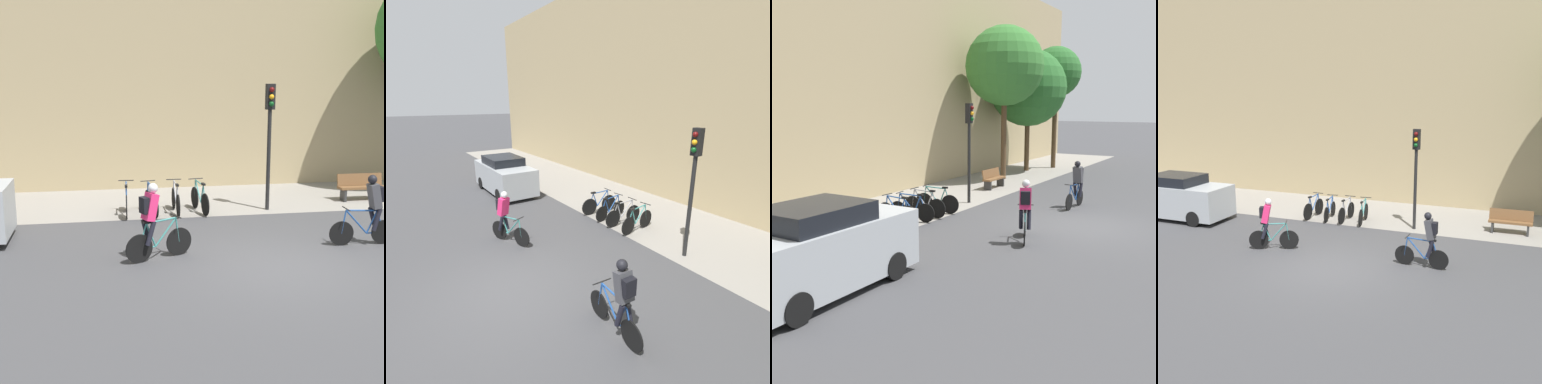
# 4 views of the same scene
# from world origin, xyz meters

# --- Properties ---
(ground) EXTENTS (200.00, 200.00, 0.00)m
(ground) POSITION_xyz_m (0.00, 0.00, 0.00)
(ground) COLOR #3D3D3F
(kerb_strip) EXTENTS (44.00, 4.50, 0.01)m
(kerb_strip) POSITION_xyz_m (0.00, 6.75, 0.00)
(kerb_strip) COLOR gray
(kerb_strip) RESTS_ON ground
(building_facade) EXTENTS (44.00, 0.60, 10.82)m
(building_facade) POSITION_xyz_m (0.00, 9.30, 5.41)
(building_facade) COLOR tan
(building_facade) RESTS_ON ground
(cyclist_pink) EXTENTS (1.56, 0.73, 1.77)m
(cyclist_pink) POSITION_xyz_m (-2.62, 0.91, 0.95)
(cyclist_pink) COLOR black
(cyclist_pink) RESTS_ON ground
(cyclist_grey) EXTENTS (1.69, 0.46, 1.75)m
(cyclist_grey) POSITION_xyz_m (2.75, 1.17, 0.95)
(cyclist_grey) COLOR black
(cyclist_grey) RESTS_ON ground
(parked_bike_0) EXTENTS (0.46, 1.69, 0.99)m
(parked_bike_0) POSITION_xyz_m (-2.99, 5.14, 0.41)
(parked_bike_0) COLOR black
(parked_bike_0) RESTS_ON ground
(parked_bike_1) EXTENTS (0.46, 1.66, 0.95)m
(parked_bike_1) POSITION_xyz_m (-2.25, 5.14, 0.39)
(parked_bike_1) COLOR black
(parked_bike_1) RESTS_ON ground
(parked_bike_2) EXTENTS (0.46, 1.70, 0.97)m
(parked_bike_2) POSITION_xyz_m (-1.50, 5.14, 0.40)
(parked_bike_2) COLOR black
(parked_bike_2) RESTS_ON ground
(parked_bike_3) EXTENTS (0.46, 1.69, 0.97)m
(parked_bike_3) POSITION_xyz_m (-0.76, 5.14, 0.40)
(parked_bike_3) COLOR black
(parked_bike_3) RESTS_ON ground
(traffic_light_pole) EXTENTS (0.26, 0.30, 3.86)m
(traffic_light_pole) POSITION_xyz_m (1.37, 5.05, 2.66)
(traffic_light_pole) COLOR black
(traffic_light_pole) RESTS_ON ground
(bench) EXTENTS (1.58, 0.44, 0.89)m
(bench) POSITION_xyz_m (4.86, 5.81, 0.47)
(bench) COLOR brown
(bench) RESTS_ON ground
(parked_car) EXTENTS (4.30, 1.84, 1.85)m
(parked_car) POSITION_xyz_m (-8.14, 2.99, 0.90)
(parked_car) COLOR #9EA3A8
(parked_car) RESTS_ON ground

